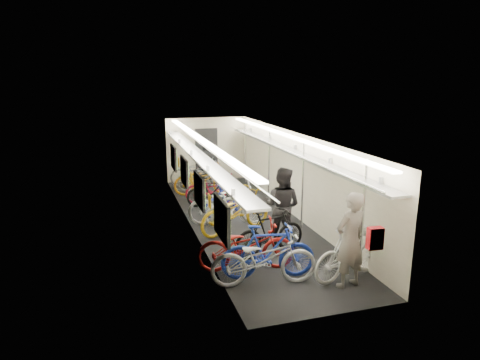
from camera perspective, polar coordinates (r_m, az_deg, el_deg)
train_car_shell at (r=12.05m, az=-1.98°, el=2.89°), size 10.00×10.00×10.00m
bicycle_0 at (r=8.29m, az=3.20°, el=-10.42°), size 2.13×0.99×1.08m
bicycle_1 at (r=8.53m, az=3.78°, el=-9.51°), size 1.94×0.83×1.13m
bicycle_2 at (r=8.87m, az=0.85°, el=-8.76°), size 2.10×0.99×1.06m
bicycle_3 at (r=9.61m, az=4.03°, el=-6.98°), size 1.83×0.84×1.06m
bicycle_4 at (r=10.95m, az=-0.59°, el=-4.16°), size 2.25×1.46×1.12m
bicycle_5 at (r=11.50m, az=-0.97°, el=-3.75°), size 1.60×0.60×0.94m
bicycle_6 at (r=11.50m, az=-1.61°, el=-3.26°), size 2.26×1.21×1.13m
bicycle_7 at (r=12.26m, az=-1.64°, el=-2.60°), size 1.64×0.98×0.95m
bicycle_8 at (r=13.25m, az=-3.41°, el=-1.30°), size 1.96×1.34×0.98m
bicycle_9 at (r=13.04m, az=-3.76°, el=-1.65°), size 1.62×0.85×0.94m
bicycle_10 at (r=14.44m, az=-4.90°, el=0.08°), size 2.06×0.91×1.05m
bicycle_11 at (r=8.80m, az=14.47°, el=-9.36°), size 1.87×0.94×1.08m
bicycle_12 at (r=14.99m, az=-4.85°, el=0.48°), size 1.89×0.69×0.99m
bicycle_14 at (r=15.44m, az=-5.67°, el=0.96°), size 2.11×1.25×1.05m
passenger_near at (r=8.33m, az=14.46°, el=-7.77°), size 0.77×0.60×1.87m
passenger_mid at (r=10.17m, az=5.63°, el=-3.44°), size 1.14×1.14×1.86m
backpack at (r=7.57m, az=17.56°, el=-7.41°), size 0.27×0.15×0.38m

